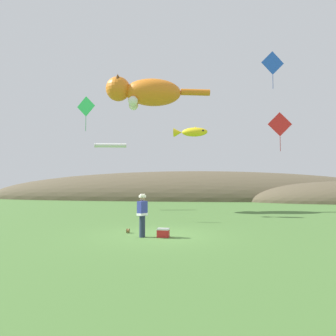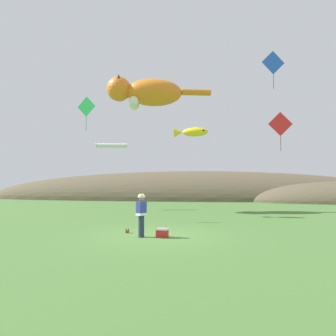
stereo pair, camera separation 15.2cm
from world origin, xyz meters
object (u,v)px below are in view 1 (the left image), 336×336
object	(u,v)px
kite_fish_windsock	(191,132)
kite_diamond_blue	(273,63)
kite_diamond_green	(86,107)
kite_spool	(128,231)
kite_tube_streamer	(110,145)
kite_diamond_red	(280,124)
picnic_cooler	(163,233)
festival_attendant	(142,214)
kite_giant_cat	(146,92)

from	to	relation	value
kite_fish_windsock	kite_diamond_blue	world-z (taller)	kite_diamond_blue
kite_fish_windsock	kite_diamond_green	xyz separation A→B (m)	(-6.25, -3.26, 1.13)
kite_spool	kite_fish_windsock	world-z (taller)	kite_fish_windsock
kite_diamond_green	kite_tube_streamer	bearing A→B (deg)	97.01
kite_tube_streamer	kite_diamond_red	bearing A→B (deg)	-27.81
picnic_cooler	kite_diamond_blue	bearing A→B (deg)	47.85
kite_tube_streamer	kite_diamond_red	distance (m)	14.30
picnic_cooler	kite_fish_windsock	size ratio (longest dim) A/B	0.22
picnic_cooler	kite_diamond_green	xyz separation A→B (m)	(-5.43, 4.95, 6.72)
kite_diamond_green	kite_diamond_blue	distance (m)	11.92
festival_attendant	kite_giant_cat	size ratio (longest dim) A/B	0.21
kite_diamond_green	kite_diamond_blue	xyz separation A→B (m)	(11.44, 1.69, 2.85)
festival_attendant	kite_spool	world-z (taller)	festival_attendant
kite_diamond_green	kite_diamond_red	bearing A→B (deg)	5.76
picnic_cooler	kite_diamond_red	distance (m)	10.39
kite_diamond_green	kite_spool	bearing A→B (deg)	-47.84
kite_giant_cat	kite_fish_windsock	bearing A→B (deg)	-40.92
kite_diamond_green	kite_giant_cat	bearing A→B (deg)	70.05
kite_diamond_green	kite_fish_windsock	bearing A→B (deg)	27.55
kite_spool	kite_fish_windsock	distance (m)	9.64
kite_tube_streamer	festival_attendant	bearing A→B (deg)	-66.80
kite_spool	kite_diamond_green	xyz separation A→B (m)	(-3.73, 4.12, 6.80)
festival_attendant	picnic_cooler	bearing A→B (deg)	6.95
festival_attendant	kite_tube_streamer	size ratio (longest dim) A/B	0.64
festival_attendant	kite_diamond_red	distance (m)	10.62
kite_diamond_blue	picnic_cooler	bearing A→B (deg)	-132.15
festival_attendant	kite_giant_cat	world-z (taller)	kite_giant_cat
kite_giant_cat	kite_tube_streamer	xyz separation A→B (m)	(-3.36, 1.25, -4.18)
festival_attendant	kite_giant_cat	bearing A→B (deg)	100.54
kite_diamond_blue	kite_tube_streamer	bearing A→B (deg)	153.62
festival_attendant	kite_tube_streamer	distance (m)	14.78
kite_diamond_blue	kite_fish_windsock	bearing A→B (deg)	163.22
festival_attendant	kite_tube_streamer	xyz separation A→B (m)	(-5.53, 12.91, 4.59)
kite_giant_cat	kite_fish_windsock	size ratio (longest dim) A/B	3.60
picnic_cooler	kite_tube_streamer	bearing A→B (deg)	116.52
kite_fish_windsock	kite_spool	bearing A→B (deg)	-108.88
kite_diamond_red	kite_diamond_blue	distance (m)	4.02
kite_diamond_blue	kite_giant_cat	bearing A→B (deg)	151.53
kite_diamond_red	kite_diamond_blue	xyz separation A→B (m)	(-0.24, 0.52, 3.98)
kite_diamond_green	kite_diamond_blue	world-z (taller)	kite_diamond_blue
kite_tube_streamer	kite_diamond_green	size ratio (longest dim) A/B	1.29
picnic_cooler	kite_giant_cat	size ratio (longest dim) A/B	0.06
kite_spool	picnic_cooler	world-z (taller)	picnic_cooler
kite_diamond_red	kite_tube_streamer	bearing A→B (deg)	152.19
kite_spool	picnic_cooler	bearing A→B (deg)	-26.25
festival_attendant	kite_diamond_red	xyz separation A→B (m)	(7.12, 6.24, 4.81)
festival_attendant	kite_spool	distance (m)	1.52
kite_spool	kite_diamond_red	size ratio (longest dim) A/B	0.09
kite_giant_cat	kite_diamond_red	world-z (taller)	kite_giant_cat
festival_attendant	kite_giant_cat	xyz separation A→B (m)	(-2.17, 11.66, 8.77)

